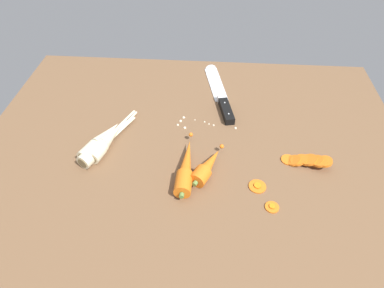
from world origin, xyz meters
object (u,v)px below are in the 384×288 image
at_px(parsnip_front, 101,146).
at_px(carrot_slice_stray_near, 272,207).
at_px(carrot_slice_stack, 306,160).
at_px(chefs_knife, 218,90).
at_px(whole_carrot, 186,168).
at_px(parsnip_mid_left, 107,140).
at_px(whole_carrot_second, 207,167).
at_px(parsnip_mid_right, 101,141).
at_px(carrot_slice_stray_mid, 257,186).
at_px(parsnip_back, 103,144).

relative_size(parsnip_front, carrot_slice_stray_near, 6.39).
bearing_deg(carrot_slice_stray_near, parsnip_front, 160.90).
bearing_deg(carrot_slice_stack, chefs_knife, 126.63).
distance_m(whole_carrot, parsnip_mid_left, 0.24).
bearing_deg(parsnip_mid_left, chefs_knife, 43.19).
distance_m(whole_carrot_second, parsnip_mid_left, 0.29).
bearing_deg(parsnip_mid_right, parsnip_front, -77.14).
xyz_separation_m(carrot_slice_stack, carrot_slice_stray_mid, (-0.13, -0.09, -0.01)).
distance_m(chefs_knife, whole_carrot, 0.38).
bearing_deg(chefs_knife, carrot_slice_stack, -53.37).
bearing_deg(whole_carrot_second, whole_carrot, -173.16).
height_order(carrot_slice_stack, carrot_slice_stray_mid, carrot_slice_stack).
bearing_deg(parsnip_back, parsnip_front, -123.02).
height_order(parsnip_back, carrot_slice_stack, parsnip_back).
bearing_deg(chefs_knife, whole_carrot_second, -93.73).
height_order(whole_carrot_second, parsnip_mid_right, whole_carrot_second).
height_order(whole_carrot, carrot_slice_stack, whole_carrot).
bearing_deg(carrot_slice_stray_mid, chefs_knife, 104.36).
bearing_deg(whole_carrot_second, parsnip_back, 167.35).
bearing_deg(carrot_slice_stack, parsnip_mid_left, 176.63).
bearing_deg(parsnip_mid_left, whole_carrot, -21.00).
bearing_deg(whole_carrot_second, carrot_slice_stray_mid, -16.96).
bearing_deg(parsnip_front, parsnip_mid_right, 102.86).
height_order(parsnip_front, parsnip_mid_right, same).
distance_m(whole_carrot_second, parsnip_back, 0.29).
bearing_deg(chefs_knife, whole_carrot, -101.74).
height_order(whole_carrot, parsnip_mid_right, whole_carrot).
bearing_deg(parsnip_mid_right, parsnip_mid_left, 10.21).
xyz_separation_m(whole_carrot_second, parsnip_mid_right, (-0.30, 0.08, -0.00)).
relative_size(whole_carrot_second, carrot_slice_stray_mid, 3.39).
height_order(parsnip_front, parsnip_back, same).
relative_size(parsnip_mid_left, carrot_slice_stack, 1.71).
distance_m(parsnip_mid_left, parsnip_back, 0.02).
height_order(parsnip_mid_left, carrot_slice_stray_mid, parsnip_mid_left).
xyz_separation_m(whole_carrot_second, carrot_slice_stack, (0.26, 0.05, -0.01)).
bearing_deg(parsnip_front, chefs_knife, 44.60).
xyz_separation_m(whole_carrot_second, parsnip_back, (-0.28, 0.06, -0.00)).
xyz_separation_m(chefs_knife, parsnip_mid_right, (-0.32, -0.29, 0.01)).
relative_size(parsnip_back, carrot_slice_stray_mid, 4.17).
bearing_deg(parsnip_front, parsnip_back, 56.98).
distance_m(parsnip_mid_right, carrot_slice_stack, 0.56).
height_order(chefs_knife, whole_carrot_second, whole_carrot_second).
height_order(parsnip_mid_left, carrot_slice_stray_near, parsnip_mid_left).
bearing_deg(carrot_slice_stray_mid, carrot_slice_stray_near, -63.48).
height_order(whole_carrot_second, parsnip_back, whole_carrot_second).
relative_size(whole_carrot_second, parsnip_mid_left, 0.69).
bearing_deg(parsnip_mid_left, carrot_slice_stray_near, -22.34).
bearing_deg(carrot_slice_stack, parsnip_mid_right, 177.01).
height_order(parsnip_mid_right, carrot_slice_stray_near, parsnip_mid_right).
distance_m(parsnip_mid_right, carrot_slice_stray_mid, 0.44).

